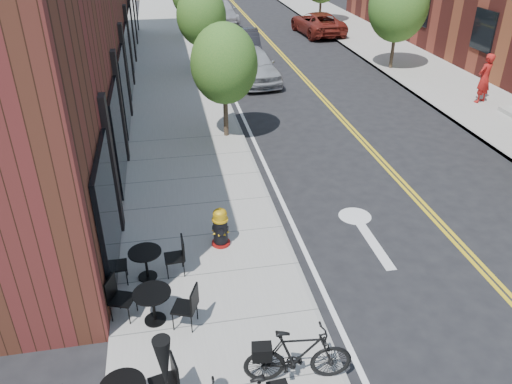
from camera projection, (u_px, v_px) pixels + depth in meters
ground at (318, 313)px, 9.84m from camera, size 120.00×120.00×0.00m
sidewalk_near at (184, 129)px, 18.05m from camera, size 4.00×70.00×0.12m
sidewalk_far at (485, 108)px, 19.99m from camera, size 4.00×70.00×0.12m
building_near at (53, 14)px, 19.06m from camera, size 5.00×28.00×7.00m
tree_near_a at (224, 64)px, 16.17m from camera, size 2.20×2.20×3.81m
tree_near_b at (201, 16)px, 22.96m from camera, size 2.30×2.30×3.98m
tree_far_b at (398, 6)px, 23.43m from camera, size 2.80×2.80×4.62m
fire_hydrant at (220, 227)px, 11.46m from camera, size 0.55×0.55×0.99m
bicycle_right at (298, 356)px, 8.06m from camera, size 1.84×0.70×1.08m
bistro_set_a at (153, 302)px, 9.29m from camera, size 1.68×0.99×0.89m
bistro_set_c at (146, 261)px, 10.42m from camera, size 1.61×0.73×0.86m
patio_umbrella at (165, 372)px, 6.58m from camera, size 0.34×0.34×2.09m
parked_car_a at (252, 65)px, 22.94m from camera, size 2.25×4.67×1.54m
parked_car_b at (242, 47)px, 25.86m from camera, size 2.01×4.94×1.59m
parked_car_c at (218, 12)px, 34.81m from camera, size 2.40×5.68×1.64m
parked_car_far at (317, 23)px, 31.79m from camera, size 2.66×5.19×1.40m
pedestrian at (484, 78)px, 19.92m from camera, size 0.85×0.71×1.97m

